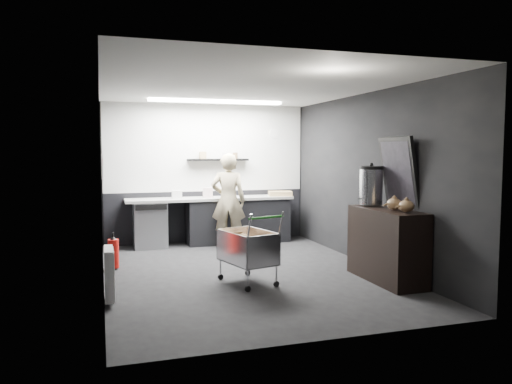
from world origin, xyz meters
name	(u,v)px	position (x,y,z in m)	size (l,w,h in m)	color
floor	(245,273)	(0.00, 0.00, 0.00)	(5.50, 5.50, 0.00)	black
ceiling	(245,87)	(0.00, 0.00, 2.70)	(5.50, 5.50, 0.00)	silver
wall_back	(207,173)	(0.00, 2.75, 1.35)	(5.50, 5.50, 0.00)	black
wall_front	(328,199)	(0.00, -2.75, 1.35)	(5.50, 5.50, 0.00)	black
wall_left	(101,184)	(-2.00, 0.00, 1.35)	(5.50, 5.50, 0.00)	black
wall_right	(367,179)	(2.00, 0.00, 1.35)	(5.50, 5.50, 0.00)	black
kitchen_wall_panel	(207,148)	(0.00, 2.73, 1.85)	(3.95, 0.02, 1.70)	silver
dado_panel	(207,216)	(0.00, 2.73, 0.50)	(3.95, 0.02, 1.00)	black
floating_shelf	(218,160)	(0.20, 2.62, 1.62)	(1.20, 0.22, 0.04)	black
wall_clock	(274,133)	(1.40, 2.72, 2.15)	(0.20, 0.20, 0.03)	white
poster	(102,166)	(-1.98, 1.30, 1.55)	(0.02, 0.30, 0.40)	white
poster_red_band	(102,162)	(-1.98, 1.30, 1.62)	(0.01, 0.22, 0.10)	red
radiator	(109,273)	(-1.94, -0.90, 0.35)	(0.10, 0.50, 0.60)	white
ceiling_strip	(216,102)	(0.00, 1.85, 2.67)	(2.40, 0.20, 0.04)	white
prep_counter	(217,220)	(0.14, 2.42, 0.46)	(3.20, 0.61, 0.90)	black
person	(228,201)	(0.24, 1.97, 0.87)	(0.64, 0.42, 1.75)	beige
shopping_cart	(247,250)	(-0.14, -0.56, 0.46)	(0.73, 1.01, 0.97)	silver
sideboard	(386,235)	(1.74, -0.98, 0.63)	(0.57, 1.33, 1.99)	black
fire_extinguisher	(113,253)	(-1.85, 0.79, 0.26)	(0.16, 0.16, 0.54)	red
cardboard_box	(280,193)	(1.41, 2.37, 0.94)	(0.45, 0.34, 0.09)	tan
pink_tub	(208,193)	(-0.05, 2.42, 0.99)	(0.19, 0.19, 0.19)	silver
white_container	(177,194)	(-0.65, 2.37, 0.98)	(0.18, 0.14, 0.16)	white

